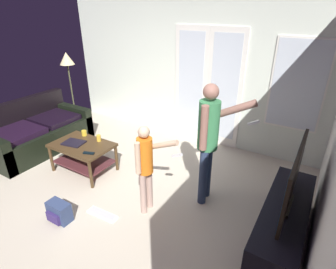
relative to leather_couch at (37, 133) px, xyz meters
The scene contains 15 objects.
ground_plane 2.15m from the leather_couch, 12.07° to the right, with size 5.37×4.91×0.02m, color beige.
wall_back_with_doors 3.14m from the leather_couch, 42.09° to the left, with size 5.37×0.09×2.90m.
leather_couch is the anchor object (origin of this frame).
coffee_table 1.36m from the leather_couch, ahead, with size 0.96×0.64×0.49m.
tv_stand 4.41m from the leather_couch, ahead, with size 0.46×1.66×0.47m.
flat_screen_tv 4.44m from the leather_couch, ahead, with size 0.08×1.19×0.72m.
person_adult 3.43m from the leather_couch, ahead, with size 0.69×0.49×1.66m.
person_child 2.85m from the leather_couch, ahead, with size 0.55×0.33×1.22m.
floor_lamp 1.65m from the leather_couch, 105.83° to the left, with size 0.30×0.30×1.59m.
backpack 2.24m from the leather_couch, 29.39° to the right, with size 0.31×0.20×0.26m.
loose_keyboard 2.48m from the leather_couch, 17.80° to the right, with size 0.44×0.15×0.02m.
laptop_closed 1.25m from the leather_couch, ahead, with size 0.33×0.24×0.02m, color black.
cup_near_edge 1.53m from the leather_couch, ahead, with size 0.07×0.07×0.11m, color gold.
cup_by_laptop 1.18m from the leather_couch, ahead, with size 0.08×0.08×0.09m, color gold.
tv_remote_black 1.71m from the leather_couch, ahead, with size 0.17×0.05×0.02m, color black.
Camera 1 is at (2.42, -2.20, 2.49)m, focal length 28.91 mm.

